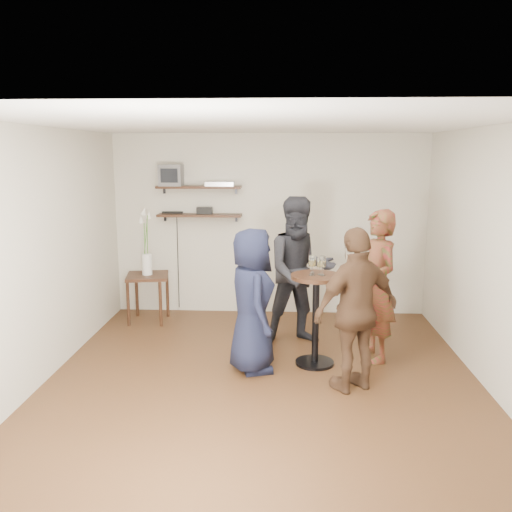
{
  "coord_description": "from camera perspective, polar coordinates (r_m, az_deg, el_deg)",
  "views": [
    {
      "loc": [
        0.2,
        -5.27,
        2.34
      ],
      "look_at": [
        -0.09,
        0.4,
        1.24
      ],
      "focal_mm": 38.0,
      "sensor_mm": 36.0,
      "label": 1
    }
  ],
  "objects": [
    {
      "name": "power_strip",
      "position": [
        7.91,
        -8.77,
        4.55
      ],
      "size": [
        0.3,
        0.05,
        0.03
      ],
      "primitive_type": "cube",
      "color": "black",
      "rests_on": "shelf_lower"
    },
    {
      "name": "wine_glass_fl",
      "position": [
        5.87,
        5.92,
        -0.61
      ],
      "size": [
        0.07,
        0.07,
        0.22
      ],
      "color": "silver",
      "rests_on": "drinks_table"
    },
    {
      "name": "room",
      "position": [
        5.38,
        0.72,
        -0.24
      ],
      "size": [
        4.58,
        5.08,
        2.68
      ],
      "color": "#412514",
      "rests_on": "ground"
    },
    {
      "name": "person_plaid",
      "position": [
        6.23,
        12.63,
        -3.09
      ],
      "size": [
        0.57,
        0.72,
        1.72
      ],
      "primitive_type": "imported",
      "rotation": [
        0.0,
        0.0,
        -1.29
      ],
      "color": "#AA1327",
      "rests_on": "room"
    },
    {
      "name": "shelf_upper",
      "position": [
        7.76,
        -6.03,
        7.22
      ],
      "size": [
        1.2,
        0.25,
        0.04
      ],
      "primitive_type": "cube",
      "color": "black",
      "rests_on": "room"
    },
    {
      "name": "wine_glass_br",
      "position": [
        5.91,
        6.72,
        -0.76
      ],
      "size": [
        0.06,
        0.06,
        0.19
      ],
      "color": "silver",
      "rests_on": "drinks_table"
    },
    {
      "name": "person_brown",
      "position": [
        5.41,
        10.55,
        -5.62
      ],
      "size": [
        1.03,
        0.83,
        1.64
      ],
      "primitive_type": "imported",
      "rotation": [
        0.0,
        0.0,
        3.67
      ],
      "color": "#4C3220",
      "rests_on": "room"
    },
    {
      "name": "wine_glass_fr",
      "position": [
        5.87,
        7.02,
        -0.66
      ],
      "size": [
        0.07,
        0.07,
        0.21
      ],
      "color": "silver",
      "rests_on": "drinks_table"
    },
    {
      "name": "drinks_table",
      "position": [
        6.01,
        6.31,
        -5.39
      ],
      "size": [
        0.56,
        0.56,
        1.03
      ],
      "color": "black",
      "rests_on": "room"
    },
    {
      "name": "radio",
      "position": [
        7.78,
        -5.45,
        4.78
      ],
      "size": [
        0.22,
        0.1,
        0.1
      ],
      "primitive_type": "cube",
      "color": "black",
      "rests_on": "shelf_lower"
    },
    {
      "name": "wine_glass_bl",
      "position": [
        5.97,
        6.01,
        -0.54
      ],
      "size": [
        0.07,
        0.07,
        0.2
      ],
      "color": "silver",
      "rests_on": "drinks_table"
    },
    {
      "name": "person_dark",
      "position": [
        6.62,
        4.64,
        -1.6
      ],
      "size": [
        1.01,
        0.87,
        1.82
      ],
      "primitive_type": "imported",
      "rotation": [
        0.0,
        0.0,
        0.22
      ],
      "color": "black",
      "rests_on": "room"
    },
    {
      "name": "dvd_deck",
      "position": [
        7.72,
        -3.81,
        7.59
      ],
      "size": [
        0.4,
        0.24,
        0.06
      ],
      "primitive_type": "cube",
      "color": "silver",
      "rests_on": "shelf_upper"
    },
    {
      "name": "shelf_lower",
      "position": [
        7.79,
        -5.97,
        4.29
      ],
      "size": [
        1.2,
        0.25,
        0.04
      ],
      "primitive_type": "cube",
      "color": "black",
      "rests_on": "room"
    },
    {
      "name": "vase_lilies",
      "position": [
        7.59,
        -11.46,
        0.29
      ],
      "size": [
        0.19,
        0.2,
        0.96
      ],
      "rotation": [
        0.0,
        0.0,
        0.18
      ],
      "color": "silver",
      "rests_on": "side_table"
    },
    {
      "name": "crt_monitor",
      "position": [
        7.82,
        -8.91,
        8.41
      ],
      "size": [
        0.32,
        0.3,
        0.3
      ],
      "primitive_type": "cube",
      "color": "#59595B",
      "rests_on": "shelf_upper"
    },
    {
      "name": "person_navy",
      "position": [
        5.79,
        -0.44,
        -4.72
      ],
      "size": [
        0.68,
        0.87,
        1.56
      ],
      "primitive_type": "imported",
      "rotation": [
        0.0,
        0.0,
        1.84
      ],
      "color": "black",
      "rests_on": "room"
    },
    {
      "name": "side_table",
      "position": [
        7.68,
        -11.33,
        -2.73
      ],
      "size": [
        0.65,
        0.65,
        0.67
      ],
      "rotation": [
        0.0,
        0.0,
        0.18
      ],
      "color": "black",
      "rests_on": "room"
    }
  ]
}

